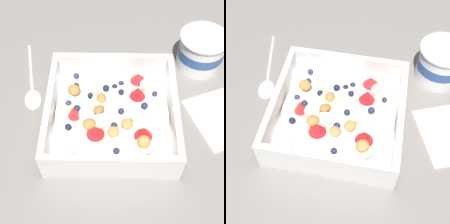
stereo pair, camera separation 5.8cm
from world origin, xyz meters
The scene contains 4 objects.
ground_plane centered at (0.00, 0.00, 0.00)m, with size 2.40×2.40×0.00m, color gray.
fruit_bowl centered at (-0.02, 0.01, 0.02)m, with size 0.22×0.22×0.06m.
spoon centered at (-0.17, 0.08, 0.00)m, with size 0.05×0.17×0.01m.
yogurt_cup centered at (0.16, 0.15, 0.04)m, with size 0.10×0.10×0.07m.
Camera 1 is at (-0.01, -0.33, 0.50)m, focal length 52.89 mm.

